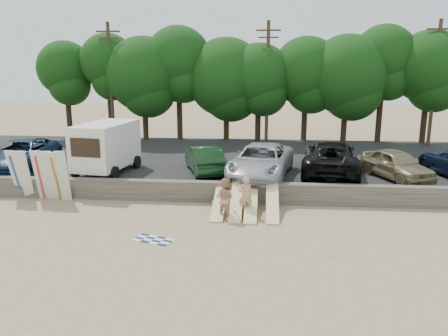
{
  "coord_description": "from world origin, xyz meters",
  "views": [
    {
      "loc": [
        1.81,
        -17.26,
        6.44
      ],
      "look_at": [
        -0.05,
        3.0,
        1.7
      ],
      "focal_mm": 35.0,
      "sensor_mm": 36.0,
      "label": 1
    }
  ],
  "objects_px": {
    "car_1": "(204,159)",
    "beachgoer_b": "(225,198)",
    "beachgoer_a": "(245,196)",
    "cooler": "(216,204)",
    "car_4": "(397,165)",
    "car_0": "(22,154)",
    "car_3": "(331,157)",
    "box_trailer": "(106,145)",
    "car_2": "(261,161)"
  },
  "relations": [
    {
      "from": "car_3",
      "to": "beachgoer_b",
      "type": "distance_m",
      "value": 7.96
    },
    {
      "from": "beachgoer_a",
      "to": "cooler",
      "type": "height_order",
      "value": "beachgoer_a"
    },
    {
      "from": "car_0",
      "to": "car_1",
      "type": "distance_m",
      "value": 10.62
    },
    {
      "from": "car_0",
      "to": "car_3",
      "type": "bearing_deg",
      "value": -2.94
    },
    {
      "from": "car_0",
      "to": "car_4",
      "type": "xyz_separation_m",
      "value": [
        20.79,
        -0.61,
        -0.06
      ]
    },
    {
      "from": "car_0",
      "to": "beachgoer_a",
      "type": "xyz_separation_m",
      "value": [
        13.12,
        -5.01,
        -0.65
      ]
    },
    {
      "from": "box_trailer",
      "to": "car_2",
      "type": "xyz_separation_m",
      "value": [
        8.47,
        -0.19,
        -0.68
      ]
    },
    {
      "from": "car_3",
      "to": "car_4",
      "type": "distance_m",
      "value": 3.37
    },
    {
      "from": "car_4",
      "to": "beachgoer_a",
      "type": "distance_m",
      "value": 8.86
    },
    {
      "from": "car_1",
      "to": "beachgoer_b",
      "type": "relative_size",
      "value": 2.5
    },
    {
      "from": "car_0",
      "to": "car_3",
      "type": "distance_m",
      "value": 17.57
    },
    {
      "from": "beachgoer_a",
      "to": "cooler",
      "type": "bearing_deg",
      "value": -48.01
    },
    {
      "from": "beachgoer_a",
      "to": "car_0",
      "type": "bearing_deg",
      "value": -37.13
    },
    {
      "from": "car_2",
      "to": "beachgoer_b",
      "type": "distance_m",
      "value": 5.01
    },
    {
      "from": "beachgoer_a",
      "to": "cooler",
      "type": "relative_size",
      "value": 4.62
    },
    {
      "from": "car_0",
      "to": "car_2",
      "type": "distance_m",
      "value": 13.78
    },
    {
      "from": "car_0",
      "to": "car_2",
      "type": "xyz_separation_m",
      "value": [
        13.75,
        -0.8,
        0.03
      ]
    },
    {
      "from": "car_4",
      "to": "beachgoer_b",
      "type": "distance_m",
      "value": 9.88
    },
    {
      "from": "car_1",
      "to": "car_2",
      "type": "distance_m",
      "value": 3.22
    },
    {
      "from": "car_2",
      "to": "beachgoer_b",
      "type": "relative_size",
      "value": 3.44
    },
    {
      "from": "car_0",
      "to": "beachgoer_a",
      "type": "height_order",
      "value": "car_0"
    },
    {
      "from": "beachgoer_a",
      "to": "car_2",
      "type": "bearing_deg",
      "value": -114.75
    },
    {
      "from": "car_2",
      "to": "car_4",
      "type": "relative_size",
      "value": 1.37
    },
    {
      "from": "car_0",
      "to": "car_3",
      "type": "xyz_separation_m",
      "value": [
        17.57,
        0.35,
        0.05
      ]
    },
    {
      "from": "car_0",
      "to": "car_3",
      "type": "height_order",
      "value": "car_3"
    },
    {
      "from": "car_2",
      "to": "car_4",
      "type": "distance_m",
      "value": 7.04
    },
    {
      "from": "beachgoer_b",
      "to": "cooler",
      "type": "height_order",
      "value": "beachgoer_b"
    },
    {
      "from": "car_3",
      "to": "beachgoer_b",
      "type": "xyz_separation_m",
      "value": [
        -5.32,
        -5.89,
        -0.69
      ]
    },
    {
      "from": "car_1",
      "to": "car_2",
      "type": "relative_size",
      "value": 0.73
    },
    {
      "from": "car_0",
      "to": "beachgoer_a",
      "type": "distance_m",
      "value": 14.06
    },
    {
      "from": "box_trailer",
      "to": "car_2",
      "type": "relative_size",
      "value": 0.74
    },
    {
      "from": "car_0",
      "to": "beachgoer_b",
      "type": "xyz_separation_m",
      "value": [
        12.25,
        -5.53,
        -0.63
      ]
    },
    {
      "from": "beachgoer_b",
      "to": "car_3",
      "type": "bearing_deg",
      "value": -110.2
    },
    {
      "from": "car_0",
      "to": "cooler",
      "type": "xyz_separation_m",
      "value": [
        11.74,
        -4.15,
        -1.37
      ]
    },
    {
      "from": "box_trailer",
      "to": "car_4",
      "type": "distance_m",
      "value": 15.53
    },
    {
      "from": "car_0",
      "to": "cooler",
      "type": "height_order",
      "value": "car_0"
    },
    {
      "from": "beachgoer_a",
      "to": "beachgoer_b",
      "type": "relative_size",
      "value": 0.98
    },
    {
      "from": "car_2",
      "to": "car_3",
      "type": "xyz_separation_m",
      "value": [
        3.82,
        1.15,
        0.03
      ]
    },
    {
      "from": "car_4",
      "to": "car_1",
      "type": "bearing_deg",
      "value": 155.16
    },
    {
      "from": "car_4",
      "to": "beachgoer_b",
      "type": "relative_size",
      "value": 2.51
    },
    {
      "from": "box_trailer",
      "to": "car_0",
      "type": "bearing_deg",
      "value": -178.87
    },
    {
      "from": "car_1",
      "to": "beachgoer_b",
      "type": "bearing_deg",
      "value": 87.53
    },
    {
      "from": "box_trailer",
      "to": "car_3",
      "type": "height_order",
      "value": "box_trailer"
    },
    {
      "from": "box_trailer",
      "to": "car_4",
      "type": "relative_size",
      "value": 1.02
    },
    {
      "from": "box_trailer",
      "to": "cooler",
      "type": "height_order",
      "value": "box_trailer"
    },
    {
      "from": "car_0",
      "to": "beachgoer_b",
      "type": "distance_m",
      "value": 13.45
    },
    {
      "from": "beachgoer_a",
      "to": "cooler",
      "type": "distance_m",
      "value": 1.78
    },
    {
      "from": "car_3",
      "to": "beachgoer_a",
      "type": "height_order",
      "value": "car_3"
    },
    {
      "from": "car_3",
      "to": "beachgoer_b",
      "type": "relative_size",
      "value": 3.55
    },
    {
      "from": "car_1",
      "to": "beachgoer_b",
      "type": "distance_m",
      "value": 5.75
    }
  ]
}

